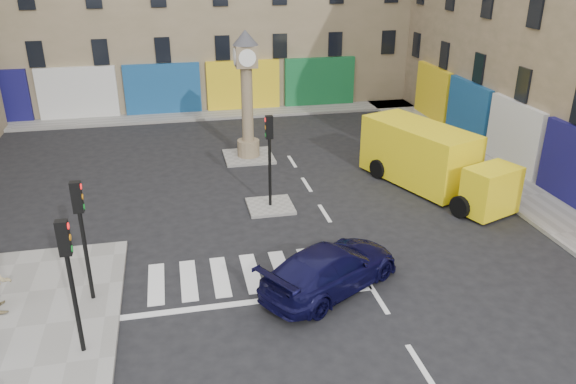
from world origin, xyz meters
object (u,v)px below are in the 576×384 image
object	(u,v)px
traffic_light_left_far	(81,223)
traffic_light_island	(269,147)
yellow_van	(430,160)
traffic_light_left_near	(69,267)
clock_pillar	(247,87)
navy_sedan	(331,268)

from	to	relation	value
traffic_light_left_far	traffic_light_island	bearing A→B (deg)	40.60
yellow_van	traffic_light_left_near	bearing A→B (deg)	-168.36
traffic_light_island	yellow_van	distance (m)	7.24
traffic_light_left_far	traffic_light_island	distance (m)	8.30
traffic_light_left_far	yellow_van	size ratio (longest dim) A/B	0.49
traffic_light_left_far	clock_pillar	bearing A→B (deg)	61.06
traffic_light_island	traffic_light_left_far	bearing A→B (deg)	-139.40
traffic_light_island	navy_sedan	distance (m)	6.46
yellow_van	traffic_light_left_far	bearing A→B (deg)	-176.33
traffic_light_left_near	clock_pillar	xyz separation A→B (m)	(6.30, 13.80, 0.93)
traffic_light_left_near	clock_pillar	distance (m)	15.19
traffic_light_left_far	yellow_van	distance (m)	14.73
traffic_light_left_near	yellow_van	size ratio (longest dim) A/B	0.49
traffic_light_left_near	yellow_van	distance (m)	15.86
clock_pillar	traffic_light_left_far	bearing A→B (deg)	-118.94
traffic_light_left_far	traffic_light_island	size ratio (longest dim) A/B	1.00
traffic_light_left_far	clock_pillar	world-z (taller)	clock_pillar
traffic_light_left_far	yellow_van	bearing A→B (deg)	24.06
traffic_light_left_far	yellow_van	world-z (taller)	traffic_light_left_far
clock_pillar	yellow_van	bearing A→B (deg)	-37.32
traffic_light_island	navy_sedan	world-z (taller)	traffic_light_island
traffic_light_left_far	traffic_light_island	world-z (taller)	traffic_light_left_far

